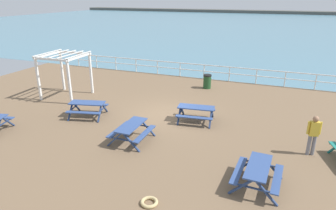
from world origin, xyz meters
name	(u,v)px	position (x,y,z in m)	size (l,w,h in m)	color
ground_plane	(165,116)	(0.00, 0.00, -0.10)	(30.00, 24.00, 0.20)	brown
sea_band	(261,25)	(0.00, 52.75, 0.00)	(142.00, 90.00, 0.01)	teal
distant_shoreline	(274,13)	(0.00, 95.75, 0.00)	(142.00, 6.00, 1.80)	#4C4C47
seaward_railing	(204,69)	(0.00, 7.75, 0.75)	(23.07, 0.07, 1.08)	white
picnic_table_near_left	(132,129)	(-0.19, -3.38, 0.58)	(1.55, 1.81, 0.80)	#334C84
picnic_table_near_right	(196,110)	(1.77, -0.27, 0.58)	(1.98, 1.74, 0.80)	#334C84
picnic_table_far_left	(87,106)	(-3.66, -1.74, 0.58)	(2.12, 1.91, 0.80)	#334C84
picnic_table_far_right	(258,171)	(5.23, -4.76, 0.58)	(1.62, 1.87, 0.80)	#334C84
visitor	(313,133)	(6.98, -1.82, 0.95)	(0.52, 0.30, 1.66)	slate
lattice_pergola	(64,65)	(-6.83, 0.53, 2.00)	(2.53, 2.65, 2.70)	white
litter_bin	(207,81)	(0.86, 5.43, 0.48)	(0.55, 0.55, 0.95)	#1E4723
rope_coil	(149,202)	(2.29, -6.91, 0.06)	(0.55, 0.55, 0.11)	tan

